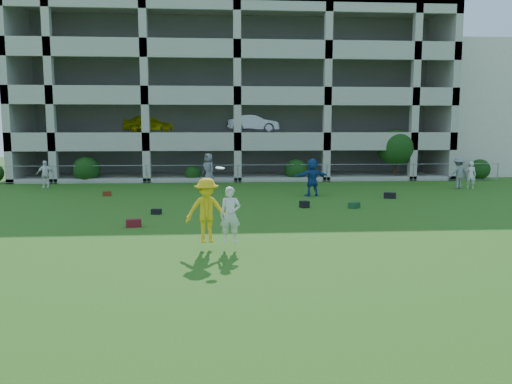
{
  "coord_description": "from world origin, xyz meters",
  "views": [
    {
      "loc": [
        -1.19,
        -14.06,
        3.6
      ],
      "look_at": [
        0.05,
        3.0,
        1.4
      ],
      "focal_mm": 35.0,
      "sensor_mm": 36.0,
      "label": 1
    }
  ],
  "objects": [
    {
      "name": "bystander_c",
      "position": [
        -1.9,
        17.3,
        1.01
      ],
      "size": [
        1.12,
        1.18,
        2.03
      ],
      "primitive_type": "imported",
      "rotation": [
        0.0,
        0.0,
        -0.9
      ],
      "color": "slate",
      "rests_on": "ground"
    },
    {
      "name": "frisbee_contest",
      "position": [
        -1.45,
        0.52,
        1.16
      ],
      "size": [
        1.69,
        0.9,
        2.25
      ],
      "color": "yellow",
      "rests_on": "ground"
    },
    {
      "name": "bag_red_a",
      "position": [
        -4.36,
        4.16,
        0.14
      ],
      "size": [
        0.6,
        0.4,
        0.28
      ],
      "primitive_type": "cube",
      "rotation": [
        0.0,
        0.0,
        0.19
      ],
      "color": "#58120F",
      "rests_on": "ground"
    },
    {
      "name": "parking_garage",
      "position": [
        -0.01,
        27.7,
        6.01
      ],
      "size": [
        30.0,
        14.0,
        12.0
      ],
      "color": "#9E998C",
      "rests_on": "ground"
    },
    {
      "name": "bystander_d",
      "position": [
        3.69,
        11.96,
        1.01
      ],
      "size": [
        1.95,
        1.01,
        2.01
      ],
      "primitive_type": "imported",
      "rotation": [
        0.0,
        0.0,
        3.38
      ],
      "color": "navy",
      "rests_on": "ground"
    },
    {
      "name": "ground",
      "position": [
        0.0,
        0.0,
        0.0
      ],
      "size": [
        100.0,
        100.0,
        0.0
      ],
      "primitive_type": "plane",
      "color": "#235114",
      "rests_on": "ground"
    },
    {
      "name": "bag_black_b",
      "position": [
        -3.87,
        6.84,
        0.11
      ],
      "size": [
        0.45,
        0.34,
        0.22
      ],
      "primitive_type": "cube",
      "rotation": [
        0.0,
        0.0,
        -0.25
      ],
      "color": "black",
      "rests_on": "ground"
    },
    {
      "name": "bag_black_e",
      "position": [
        7.52,
        10.77,
        0.15
      ],
      "size": [
        0.67,
        0.5,
        0.3
      ],
      "primitive_type": "cube",
      "rotation": [
        0.0,
        0.0,
        -0.38
      ],
      "color": "black",
      "rests_on": "ground"
    },
    {
      "name": "bystander_e",
      "position": [
        13.73,
        14.51,
        0.82
      ],
      "size": [
        0.71,
        0.63,
        1.63
      ],
      "primitive_type": "imported",
      "rotation": [
        0.0,
        0.0,
        2.63
      ],
      "color": "silver",
      "rests_on": "ground"
    },
    {
      "name": "fence",
      "position": [
        0.0,
        19.0,
        0.61
      ],
      "size": [
        36.06,
        0.06,
        1.2
      ],
      "color": "gray",
      "rests_on": "ground"
    },
    {
      "name": "shrub_row",
      "position": [
        4.59,
        19.7,
        1.51
      ],
      "size": [
        34.38,
        2.52,
        3.5
      ],
      "color": "#163D11",
      "rests_on": "ground"
    },
    {
      "name": "bag_red_f",
      "position": [
        -7.21,
        12.8,
        0.12
      ],
      "size": [
        0.5,
        0.37,
        0.24
      ],
      "primitive_type": "cube",
      "rotation": [
        0.0,
        0.0,
        0.23
      ],
      "color": "#541E0E",
      "rests_on": "ground"
    },
    {
      "name": "crate_d",
      "position": [
        2.63,
        8.11,
        0.15
      ],
      "size": [
        0.46,
        0.46,
        0.3
      ],
      "primitive_type": "cube",
      "rotation": [
        0.0,
        0.0,
        0.43
      ],
      "color": "black",
      "rests_on": "ground"
    },
    {
      "name": "bystander_b",
      "position": [
        -11.73,
        16.77,
        0.82
      ],
      "size": [
        1.02,
        0.56,
        1.65
      ],
      "primitive_type": "imported",
      "rotation": [
        0.0,
        0.0,
        0.18
      ],
      "color": "white",
      "rests_on": "ground"
    },
    {
      "name": "stucco_building",
      "position": [
        23.0,
        28.0,
        5.0
      ],
      "size": [
        16.0,
        14.0,
        10.0
      ],
      "primitive_type": "cube",
      "color": "beige",
      "rests_on": "ground"
    },
    {
      "name": "bag_green_c",
      "position": [
        4.85,
        7.82,
        0.13
      ],
      "size": [
        0.6,
        0.6,
        0.26
      ],
      "primitive_type": "cube",
      "rotation": [
        0.0,
        0.0,
        0.78
      ],
      "color": "#153A21",
      "rests_on": "ground"
    },
    {
      "name": "bystander_f",
      "position": [
        13.04,
        14.66,
        0.93
      ],
      "size": [
        1.32,
        0.93,
        1.86
      ],
      "primitive_type": "imported",
      "rotation": [
        0.0,
        0.0,
        3.35
      ],
      "color": "gray",
      "rests_on": "ground"
    }
  ]
}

